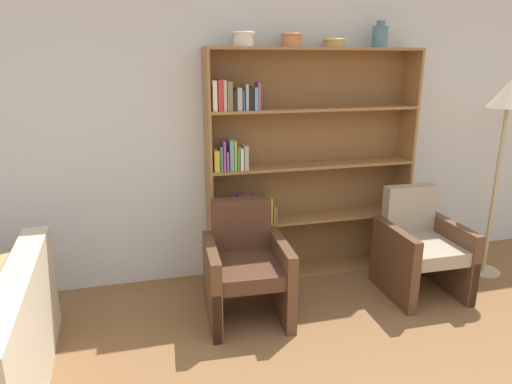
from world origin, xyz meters
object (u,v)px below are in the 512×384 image
bowl_brass (244,38)px  armchair_cushioned (420,248)px  vase_tall (380,36)px  bookshelf (293,169)px  bowl_slate (291,39)px  bowl_copper (334,42)px  armchair_leather (246,268)px  floor_lamp (507,111)px

bowl_brass → armchair_cushioned: bowl_brass is taller
vase_tall → armchair_cushioned: size_ratio=0.25×
bookshelf → bowl_slate: bearing=-157.3°
bowl_brass → bowl_slate: bowl_brass is taller
bookshelf → bowl_brass: bearing=-177.2°
bowl_copper → armchair_leather: 2.09m
bowl_copper → bowl_brass: bearing=180.0°
bowl_slate → bowl_brass: bearing=180.0°
armchair_leather → bowl_slate: bearing=-128.4°
armchair_leather → bowl_brass: bearing=-99.6°
bowl_copper → vase_tall: 0.45m
bowl_copper → armchair_cushioned: (0.63, -0.63, -1.75)m
bowl_slate → armchair_leather: bowl_slate is taller
armchair_cushioned → floor_lamp: size_ratio=0.50×
bowl_slate → armchair_cushioned: 2.14m
bookshelf → bowl_copper: bearing=-4.0°
bookshelf → armchair_leather: size_ratio=2.30×
bowl_copper → armchair_leather: bowl_copper is taller
bowl_brass → armchair_cushioned: bearing=-23.7°
armchair_cushioned → floor_lamp: bearing=-168.9°
bookshelf → bowl_brass: (-0.47, -0.02, 1.15)m
bowl_slate → vase_tall: bearing=0.0°
bowl_slate → armchair_leather: bearing=-131.4°
armchair_cushioned → bowl_brass: bearing=-22.8°
bowl_slate → armchair_cushioned: (1.03, -0.63, -1.77)m
vase_tall → bowl_brass: bearing=180.0°
bowl_slate → floor_lamp: bowl_slate is taller
vase_tall → bowl_copper: bearing=-180.0°
bookshelf → bowl_copper: 1.18m
bowl_copper → vase_tall: (0.44, 0.00, 0.06)m
bookshelf → bowl_slate: (-0.06, -0.02, 1.15)m
bowl_brass → vase_tall: vase_tall is taller
vase_tall → floor_lamp: vase_tall is taller
vase_tall → armchair_leather: size_ratio=0.25×
bookshelf → bowl_copper: size_ratio=10.44×
bookshelf → armchair_leather: 1.10m
bowl_copper → armchair_leather: (-0.96, -0.63, -1.75)m
bowl_brass → armchair_leather: bearing=-102.6°
bowl_brass → armchair_leather: size_ratio=0.21×
armchair_cushioned → floor_lamp: floor_lamp is taller
bowl_slate → armchair_leather: 1.96m
bowl_slate → floor_lamp: 2.03m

